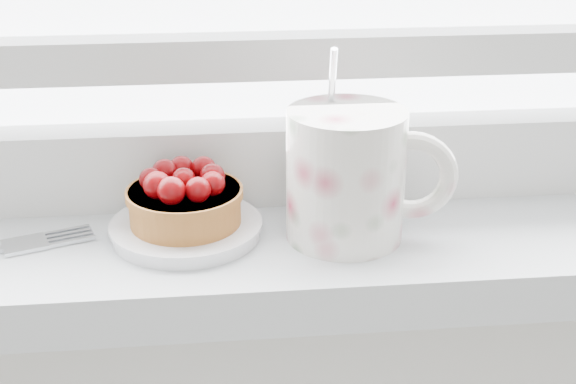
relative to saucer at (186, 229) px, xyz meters
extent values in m
cube|color=silver|center=(0.05, 0.00, -0.03)|extent=(1.60, 0.20, 0.04)
cube|color=silver|center=(0.05, 0.07, 0.03)|extent=(1.30, 0.05, 0.07)
cube|color=silver|center=(0.05, 0.07, 0.12)|extent=(1.30, 0.04, 0.04)
cylinder|color=white|center=(0.00, 0.00, 0.00)|extent=(0.12, 0.12, 0.01)
cylinder|color=brown|center=(0.00, 0.00, 0.02)|extent=(0.09, 0.09, 0.03)
cylinder|color=brown|center=(0.00, 0.00, 0.03)|extent=(0.09, 0.09, 0.01)
sphere|color=#4C0507|center=(0.00, 0.00, 0.04)|extent=(0.02, 0.02, 0.02)
sphere|color=#4C0507|center=(0.02, 0.00, 0.04)|extent=(0.02, 0.02, 0.02)
sphere|color=#4C0507|center=(0.02, 0.02, 0.04)|extent=(0.02, 0.02, 0.02)
sphere|color=#4C0507|center=(0.00, 0.02, 0.04)|extent=(0.02, 0.02, 0.02)
sphere|color=#4C0507|center=(-0.02, 0.02, 0.04)|extent=(0.02, 0.02, 0.02)
sphere|color=#4C0507|center=(-0.03, 0.00, 0.04)|extent=(0.02, 0.02, 0.02)
sphere|color=#4C0507|center=(-0.02, -0.01, 0.04)|extent=(0.02, 0.02, 0.02)
sphere|color=#4C0507|center=(-0.01, -0.02, 0.04)|extent=(0.02, 0.02, 0.02)
sphere|color=#4C0507|center=(0.01, -0.02, 0.04)|extent=(0.02, 0.02, 0.02)
sphere|color=#4C0507|center=(0.02, -0.01, 0.04)|extent=(0.02, 0.02, 0.02)
cylinder|color=silver|center=(0.13, -0.01, 0.05)|extent=(0.11, 0.11, 0.11)
cylinder|color=black|center=(0.13, -0.01, 0.10)|extent=(0.08, 0.08, 0.01)
torus|color=silver|center=(0.18, -0.02, 0.05)|extent=(0.07, 0.03, 0.07)
cylinder|color=silver|center=(0.12, 0.01, 0.11)|extent=(0.01, 0.03, 0.07)
cube|color=silver|center=(-0.13, -0.01, 0.00)|extent=(0.04, 0.04, 0.00)
cube|color=silver|center=(-0.09, -0.01, 0.00)|extent=(0.04, 0.02, 0.00)
cube|color=silver|center=(-0.09, 0.00, 0.00)|extent=(0.04, 0.02, 0.00)
cube|color=silver|center=(-0.10, 0.01, 0.00)|extent=(0.04, 0.02, 0.00)
cube|color=silver|center=(-0.10, 0.01, 0.00)|extent=(0.04, 0.02, 0.00)
camera|label=1|loc=(0.02, -0.59, 0.29)|focal=50.00mm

